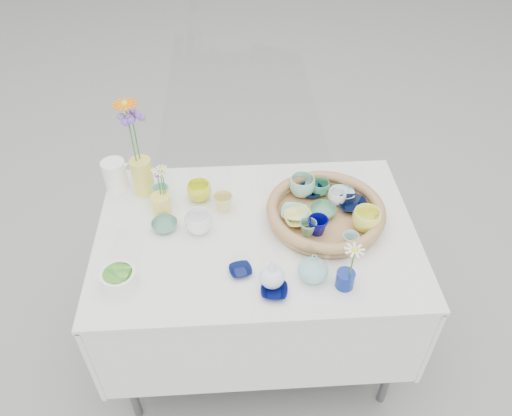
{
  "coord_description": "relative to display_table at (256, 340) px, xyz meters",
  "views": [
    {
      "loc": [
        -0.09,
        -1.4,
        2.15
      ],
      "look_at": [
        0.0,
        0.02,
        0.87
      ],
      "focal_mm": 35.0,
      "sensor_mm": 36.0,
      "label": 1
    }
  ],
  "objects": [
    {
      "name": "loose_ceramic_0",
      "position": [
        -0.23,
        0.21,
        0.8
      ],
      "size": [
        0.13,
        0.13,
        0.08
      ],
      "primitive_type": "imported",
      "rotation": [
        0.0,
        0.0,
        -0.41
      ],
      "color": "yellow",
      "rests_on": "display_table"
    },
    {
      "name": "bud_vase_seafoam",
      "position": [
        0.19,
        -0.25,
        0.82
      ],
      "size": [
        0.13,
        0.13,
        0.11
      ],
      "primitive_type": "imported",
      "rotation": [
        0.0,
        0.0,
        0.18
      ],
      "color": "#87C5BF",
      "rests_on": "display_table"
    },
    {
      "name": "single_daisy",
      "position": [
        0.3,
        -0.3,
        0.89
      ],
      "size": [
        0.09,
        0.09,
        0.14
      ],
      "primitive_type": null,
      "rotation": [
        0.0,
        0.0,
        -0.06
      ],
      "color": "white",
      "rests_on": "bud_vase_cobalt"
    },
    {
      "name": "tray_ceramic_3",
      "position": [
        0.27,
        0.06,
        0.8
      ],
      "size": [
        0.11,
        0.11,
        0.03
      ],
      "primitive_type": "imported",
      "rotation": [
        0.0,
        0.0,
        -0.03
      ],
      "color": "#46875E",
      "rests_on": "wicker_tray"
    },
    {
      "name": "tray_ceramic_4",
      "position": [
        0.2,
        -0.05,
        0.81
      ],
      "size": [
        0.07,
        0.07,
        0.06
      ],
      "primitive_type": "imported",
      "rotation": [
        0.0,
        0.0,
        -0.13
      ],
      "color": "#6CA377",
      "rests_on": "wicker_tray"
    },
    {
      "name": "display_table",
      "position": [
        0.0,
        0.0,
        0.0
      ],
      "size": [
        1.26,
        0.86,
        0.77
      ],
      "primitive_type": null,
      "color": "white",
      "rests_on": "ground"
    },
    {
      "name": "loose_ceramic_6",
      "position": [
        0.04,
        -0.31,
        0.78
      ],
      "size": [
        0.11,
        0.11,
        0.02
      ],
      "primitive_type": "imported",
      "rotation": [
        0.0,
        0.0,
        -0.15
      ],
      "color": "#060C42",
      "rests_on": "display_table"
    },
    {
      "name": "tray_ceramic_10",
      "position": [
        0.17,
        0.03,
        0.8
      ],
      "size": [
        0.13,
        0.13,
        0.03
      ],
      "primitive_type": "imported",
      "rotation": [
        0.0,
        0.0,
        0.14
      ],
      "color": "#ECD964",
      "rests_on": "wicker_tray"
    },
    {
      "name": "loose_ceramic_1",
      "position": [
        -0.13,
        0.14,
        0.8
      ],
      "size": [
        0.1,
        0.1,
        0.08
      ],
      "primitive_type": "imported",
      "rotation": [
        0.0,
        0.0,
        0.35
      ],
      "color": "#DDD178",
      "rests_on": "display_table"
    },
    {
      "name": "bud_vase_paleblue",
      "position": [
        0.04,
        -0.27,
        0.83
      ],
      "size": [
        0.11,
        0.11,
        0.13
      ],
      "primitive_type": null,
      "rotation": [
        0.0,
        0.0,
        0.26
      ],
      "color": "white",
      "rests_on": "display_table"
    },
    {
      "name": "tray_ceramic_0",
      "position": [
        0.24,
        0.19,
        0.8
      ],
      "size": [
        0.12,
        0.12,
        0.03
      ],
      "primitive_type": "imported",
      "rotation": [
        0.0,
        0.0,
        0.29
      ],
      "color": "#01184A",
      "rests_on": "wicker_tray"
    },
    {
      "name": "white_pitcher",
      "position": [
        -0.58,
        0.31,
        0.83
      ],
      "size": [
        0.15,
        0.12,
        0.13
      ],
      "primitive_type": null,
      "rotation": [
        0.0,
        0.0,
        0.14
      ],
      "color": "white",
      "rests_on": "display_table"
    },
    {
      "name": "tall_vase_yellow",
      "position": [
        -0.46,
        0.27,
        0.85
      ],
      "size": [
        0.1,
        0.1,
        0.17
      ],
      "primitive_type": "cylinder",
      "rotation": [
        0.0,
        0.0,
        -0.2
      ],
      "color": "#DFD64B",
      "rests_on": "display_table"
    },
    {
      "name": "tray_ceramic_5",
      "position": [
        0.16,
        0.06,
        0.8
      ],
      "size": [
        0.13,
        0.13,
        0.03
      ],
      "primitive_type": "imported",
      "rotation": [
        0.0,
        0.0,
        -0.25
      ],
      "color": "#86D2BF",
      "rests_on": "wicker_tray"
    },
    {
      "name": "tray_ceramic_1",
      "position": [
        0.4,
        0.09,
        0.8
      ],
      "size": [
        0.12,
        0.12,
        0.03
      ],
      "primitive_type": "imported",
      "rotation": [
        0.0,
        0.0,
        -0.07
      ],
      "color": "black",
      "rests_on": "wicker_tray"
    },
    {
      "name": "tray_ceramic_9",
      "position": [
        0.23,
        -0.04,
        0.82
      ],
      "size": [
        0.08,
        0.08,
        0.07
      ],
      "primitive_type": "imported",
      "rotation": [
        0.0,
        0.0,
        -0.03
      ],
      "color": "#040363",
      "rests_on": "wicker_tray"
    },
    {
      "name": "wicker_tray",
      "position": [
        0.28,
        0.05,
        0.8
      ],
      "size": [
        0.47,
        0.47,
        0.08
      ],
      "primitive_type": null,
      "color": "brown",
      "rests_on": "display_table"
    },
    {
      "name": "loose_ceramic_2",
      "position": [
        -0.36,
        0.04,
        0.78
      ],
      "size": [
        0.12,
        0.12,
        0.03
      ],
      "primitive_type": "imported",
      "rotation": [
        0.0,
        0.0,
        0.23
      ],
      "color": "#548C70",
      "rests_on": "display_table"
    },
    {
      "name": "tray_ceramic_12",
      "position": [
        0.28,
        0.19,
        0.81
      ],
      "size": [
        0.1,
        0.1,
        0.06
      ],
      "primitive_type": "imported",
      "rotation": [
        0.0,
        0.0,
        -0.24
      ],
      "color": "#39875A",
      "rests_on": "wicker_tray"
    },
    {
      "name": "tray_ceramic_7",
      "position": [
        0.34,
        0.13,
        0.81
      ],
      "size": [
        0.09,
        0.09,
        0.06
      ],
      "primitive_type": "imported",
      "rotation": [
        0.0,
        0.0,
        0.22
      ],
      "color": "white",
      "rests_on": "wicker_tray"
    },
    {
      "name": "daisy_posy",
      "position": [
        -0.38,
        0.15,
        0.92
      ],
      "size": [
        0.09,
        0.09,
        0.14
      ],
      "primitive_type": null,
      "rotation": [
        0.0,
        0.0,
        -0.2
      ],
      "color": "white",
      "rests_on": "daisy_cup"
    },
    {
      "name": "loose_ceramic_4",
      "position": [
        -0.07,
        -0.21,
        0.78
      ],
      "size": [
        0.1,
        0.1,
        0.02
      ],
      "primitive_type": "imported",
      "rotation": [
        0.0,
        0.0,
        0.23
      ],
      "color": "#091342",
      "rests_on": "display_table"
    },
    {
      "name": "loose_ceramic_3",
      "position": [
        -0.22,
        0.02,
        0.81
      ],
      "size": [
        0.11,
        0.11,
        0.08
      ],
      "primitive_type": "imported",
      "rotation": [
        0.0,
        0.0,
        -0.04
      ],
      "color": "white",
      "rests_on": "display_table"
    },
    {
      "name": "bud_vase_cobalt",
      "position": [
        0.29,
        -0.29,
        0.8
      ],
      "size": [
        0.09,
        0.09,
        0.07
      ],
      "primitive_type": "cylinder",
      "rotation": [
        0.0,
        0.0,
        0.43
      ],
      "color": "navy",
      "rests_on": "display_table"
    },
    {
      "name": "tray_ceramic_2",
      "position": [
        0.42,
        -0.03,
        0.83
      ],
      "size": [
        0.12,
        0.12,
        0.09
      ],
      "primitive_type": "imported",
      "rotation": [
        0.0,
        0.0,
        -0.07
      ],
      "color": "#F9FF56",
      "rests_on": "wicker_tray"
    },
    {
      "name": "tray_ceramic_11",
      "position": [
        0.34,
        -0.12,
        0.81
      ],
      "size": [
        0.07,
        0.07,
        0.06
      ],
      "primitive_type": "imported",
      "rotation": [
        0.0,
        0.0,
        -0.18
      ],
      "color": "#8FC2C0",
      "rests_on": "wicker_tray"
    },
    {
      "name": "tray_ceramic_8",
      "position": [
        0.37,
        0.17,
        0.79
      ],
      "size": [
        0.1,
        0.1,
        0.02
      ],
      "primitive_type": "imported",
      "rotation": [
        0.0,
        0.0,
        -0.05
      ],
      "color": "#AFE9F7",
      "rests_on": "wicker_tray"
    },
    {
      "name": "daisy_cup",
      "position": [
        -0.38,
        0.14,
        0.81
      ],
      "size": [
        0.1,
        0.1,
        0.08
      ],
      "primitive_type": "cylinder",
      "rotation": [
        0.0,
        0.0,
        0.36
      ],
      "color": "#FFDF59",
      "rests_on": "display_table"
    },
    {
      "name": "loose_ceramic_5",
      "position": [
        -0.39,
        0.22,
        0.8
      ],
      "size": [
        0.09,
        0.09,
        0.07
      ],
      "primitive_type": "imported",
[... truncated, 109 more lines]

